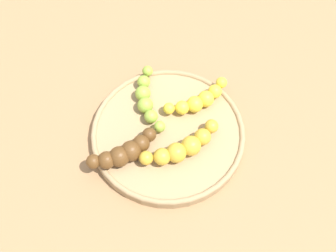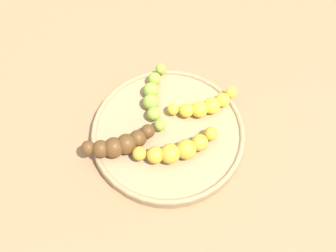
% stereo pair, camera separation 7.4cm
% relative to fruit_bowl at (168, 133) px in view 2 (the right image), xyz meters
% --- Properties ---
extents(ground_plane, '(2.40, 2.40, 0.00)m').
position_rel_fruit_bowl_xyz_m(ground_plane, '(0.00, 0.00, -0.01)').
color(ground_plane, '#936D47').
extents(fruit_bowl, '(0.28, 0.28, 0.02)m').
position_rel_fruit_bowl_xyz_m(fruit_bowl, '(0.00, 0.00, 0.00)').
color(fruit_bowl, '#A08259').
rests_on(fruit_bowl, ground_plane).
extents(banana_spotted, '(0.15, 0.06, 0.04)m').
position_rel_fruit_bowl_xyz_m(banana_spotted, '(-0.01, 0.05, 0.02)').
color(banana_spotted, gold).
rests_on(banana_spotted, fruit_bowl).
extents(banana_yellow, '(0.13, 0.06, 0.03)m').
position_rel_fruit_bowl_xyz_m(banana_yellow, '(-0.07, -0.04, 0.02)').
color(banana_yellow, yellow).
rests_on(banana_yellow, fruit_bowl).
extents(banana_green, '(0.05, 0.15, 0.03)m').
position_rel_fruit_bowl_xyz_m(banana_green, '(0.02, -0.07, 0.02)').
color(banana_green, '#8CAD38').
rests_on(banana_green, fruit_bowl).
extents(banana_overripe, '(0.13, 0.06, 0.04)m').
position_rel_fruit_bowl_xyz_m(banana_overripe, '(0.09, 0.03, 0.03)').
color(banana_overripe, '#593819').
rests_on(banana_overripe, fruit_bowl).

